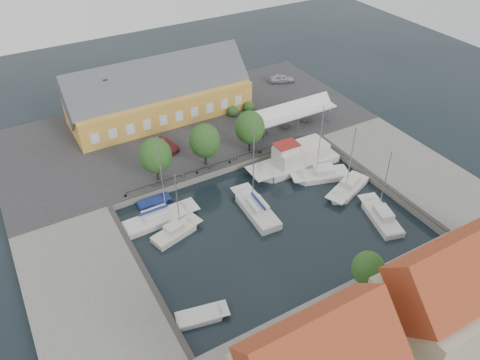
{
  "coord_description": "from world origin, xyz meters",
  "views": [
    {
      "loc": [
        -24.17,
        -36.18,
        38.29
      ],
      "look_at": [
        0.0,
        6.0,
        1.5
      ],
      "focal_mm": 35.0,
      "sensor_mm": 36.0,
      "label": 1
    }
  ],
  "objects_px": {
    "east_boat_c": "(381,217)",
    "launch_nw": "(154,203)",
    "car_silver": "(282,78)",
    "east_boat_b": "(348,189)",
    "trawler": "(296,160)",
    "west_boat_a": "(159,219)",
    "tent_canopy": "(292,112)",
    "car_red": "(164,145)",
    "east_boat_a": "(321,176)",
    "launch_sw": "(201,317)",
    "warehouse": "(155,96)",
    "center_sailboat": "(256,210)",
    "west_boat_b": "(176,233)"
  },
  "relations": [
    {
      "from": "trawler",
      "to": "east_boat_b",
      "type": "bearing_deg",
      "value": -70.97
    },
    {
      "from": "car_silver",
      "to": "car_red",
      "type": "relative_size",
      "value": 0.96
    },
    {
      "from": "west_boat_a",
      "to": "warehouse",
      "type": "bearing_deg",
      "value": 68.51
    },
    {
      "from": "trawler",
      "to": "west_boat_a",
      "type": "xyz_separation_m",
      "value": [
        -21.09,
        -1.25,
        -0.75
      ]
    },
    {
      "from": "launch_sw",
      "to": "west_boat_a",
      "type": "bearing_deg",
      "value": 83.4
    },
    {
      "from": "tent_canopy",
      "to": "launch_sw",
      "type": "relative_size",
      "value": 2.55
    },
    {
      "from": "car_silver",
      "to": "car_red",
      "type": "distance_m",
      "value": 29.01
    },
    {
      "from": "tent_canopy",
      "to": "trawler",
      "type": "xyz_separation_m",
      "value": [
        -4.53,
        -7.82,
        -2.67
      ]
    },
    {
      "from": "warehouse",
      "to": "west_boat_a",
      "type": "bearing_deg",
      "value": -111.49
    },
    {
      "from": "car_silver",
      "to": "west_boat_b",
      "type": "distance_m",
      "value": 41.8
    },
    {
      "from": "car_red",
      "to": "trawler",
      "type": "xyz_separation_m",
      "value": [
        15.0,
        -11.78,
        -0.75
      ]
    },
    {
      "from": "tent_canopy",
      "to": "west_boat_a",
      "type": "height_order",
      "value": "west_boat_a"
    },
    {
      "from": "car_red",
      "to": "launch_sw",
      "type": "bearing_deg",
      "value": -131.63
    },
    {
      "from": "car_silver",
      "to": "launch_nw",
      "type": "distance_m",
      "value": 38.19
    },
    {
      "from": "west_boat_b",
      "to": "launch_sw",
      "type": "distance_m",
      "value": 12.27
    },
    {
      "from": "launch_sw",
      "to": "center_sailboat",
      "type": "bearing_deg",
      "value": 40.04
    },
    {
      "from": "center_sailboat",
      "to": "launch_sw",
      "type": "bearing_deg",
      "value": -139.96
    },
    {
      "from": "east_boat_c",
      "to": "west_boat_b",
      "type": "bearing_deg",
      "value": 156.46
    },
    {
      "from": "west_boat_a",
      "to": "west_boat_b",
      "type": "bearing_deg",
      "value": -75.54
    },
    {
      "from": "warehouse",
      "to": "launch_sw",
      "type": "xyz_separation_m",
      "value": [
        -10.78,
        -38.11,
        -4.34
      ]
    },
    {
      "from": "east_boat_a",
      "to": "launch_sw",
      "type": "relative_size",
      "value": 2.1
    },
    {
      "from": "tent_canopy",
      "to": "launch_sw",
      "type": "height_order",
      "value": "tent_canopy"
    },
    {
      "from": "tent_canopy",
      "to": "west_boat_a",
      "type": "bearing_deg",
      "value": -160.5
    },
    {
      "from": "center_sailboat",
      "to": "launch_nw",
      "type": "distance_m",
      "value": 13.06
    },
    {
      "from": "launch_sw",
      "to": "east_boat_b",
      "type": "bearing_deg",
      "value": 18.29
    },
    {
      "from": "car_red",
      "to": "east_boat_b",
      "type": "xyz_separation_m",
      "value": [
        17.75,
        -19.75,
        -1.51
      ]
    },
    {
      "from": "car_silver",
      "to": "east_boat_b",
      "type": "relative_size",
      "value": 0.42
    },
    {
      "from": "warehouse",
      "to": "tent_canopy",
      "type": "height_order",
      "value": "warehouse"
    },
    {
      "from": "car_red",
      "to": "launch_sw",
      "type": "relative_size",
      "value": 0.85
    },
    {
      "from": "trawler",
      "to": "tent_canopy",
      "type": "bearing_deg",
      "value": 59.91
    },
    {
      "from": "center_sailboat",
      "to": "tent_canopy",
      "type": "bearing_deg",
      "value": 42.8
    },
    {
      "from": "launch_nw",
      "to": "center_sailboat",
      "type": "bearing_deg",
      "value": -36.86
    },
    {
      "from": "car_silver",
      "to": "tent_canopy",
      "type": "bearing_deg",
      "value": 174.87
    },
    {
      "from": "east_boat_b",
      "to": "launch_sw",
      "type": "height_order",
      "value": "east_boat_b"
    },
    {
      "from": "launch_sw",
      "to": "launch_nw",
      "type": "bearing_deg",
      "value": 82.77
    },
    {
      "from": "west_boat_b",
      "to": "launch_sw",
      "type": "bearing_deg",
      "value": -102.13
    },
    {
      "from": "east_boat_c",
      "to": "west_boat_b",
      "type": "height_order",
      "value": "east_boat_c"
    },
    {
      "from": "east_boat_c",
      "to": "launch_nw",
      "type": "xyz_separation_m",
      "value": [
        -22.98,
        16.52,
        -0.17
      ]
    },
    {
      "from": "east_boat_b",
      "to": "west_boat_b",
      "type": "height_order",
      "value": "east_boat_b"
    },
    {
      "from": "trawler",
      "to": "west_boat_a",
      "type": "distance_m",
      "value": 21.14
    },
    {
      "from": "tent_canopy",
      "to": "launch_nw",
      "type": "xyz_separation_m",
      "value": [
        -25.02,
        -5.66,
        -3.59
      ]
    },
    {
      "from": "east_boat_c",
      "to": "warehouse",
      "type": "bearing_deg",
      "value": 112.0
    },
    {
      "from": "east_boat_b",
      "to": "east_boat_c",
      "type": "xyz_separation_m",
      "value": [
        -0.25,
        -6.38,
        -0.0
      ]
    },
    {
      "from": "east_boat_a",
      "to": "west_boat_b",
      "type": "bearing_deg",
      "value": -178.76
    },
    {
      "from": "warehouse",
      "to": "west_boat_b",
      "type": "xyz_separation_m",
      "value": [
        -8.2,
        -26.12,
        -4.17
      ]
    },
    {
      "from": "launch_sw",
      "to": "west_boat_b",
      "type": "bearing_deg",
      "value": 77.87
    },
    {
      "from": "tent_canopy",
      "to": "east_boat_c",
      "type": "height_order",
      "value": "east_boat_c"
    },
    {
      "from": "east_boat_b",
      "to": "tent_canopy",
      "type": "bearing_deg",
      "value": 83.56
    },
    {
      "from": "tent_canopy",
      "to": "launch_nw",
      "type": "bearing_deg",
      "value": -167.25
    },
    {
      "from": "warehouse",
      "to": "west_boat_a",
      "type": "xyz_separation_m",
      "value": [
        -9.03,
        -22.93,
        -4.16
      ]
    }
  ]
}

